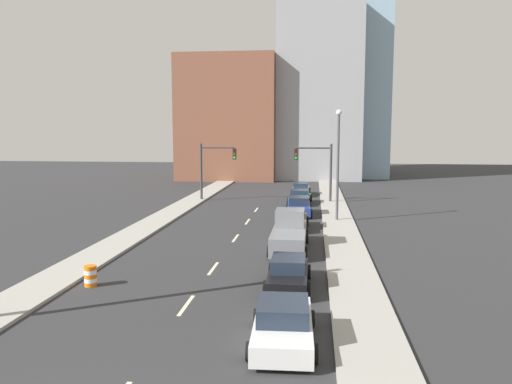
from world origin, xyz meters
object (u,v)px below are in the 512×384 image
traffic_barrel (91,276)px  pickup_truck_gray (289,234)px  sedan_brown (294,220)px  traffic_signal_left (211,164)px  street_lamp (338,157)px  sedan_silver (301,189)px  sedan_blue (299,207)px  sedan_white (283,324)px  sedan_black (288,273)px  traffic_signal_right (320,165)px  sedan_teal (300,197)px

traffic_barrel → pickup_truck_gray: (8.60, 8.23, 0.44)m
traffic_barrel → sedan_brown: size_ratio=0.22×
traffic_barrel → traffic_signal_left: bearing=90.4°
street_lamp → sedan_brown: street_lamp is taller
sedan_silver → sedan_blue: bearing=-89.0°
traffic_barrel → sedan_blue: (8.81, 20.53, 0.23)m
street_lamp → sedan_white: 23.47m
street_lamp → sedan_blue: street_lamp is taller
traffic_signal_left → sedan_white: 34.67m
traffic_barrel → sedan_silver: size_ratio=0.21×
traffic_signal_left → sedan_brown: bearing=-56.9°
sedan_black → sedan_silver: 32.71m
street_lamp → sedan_blue: (-3.04, 2.71, -4.28)m
traffic_signal_right → sedan_white: (-1.55, -33.27, -3.06)m
sedan_white → sedan_black: (-0.13, 6.01, -0.01)m
pickup_truck_gray → sedan_silver: (0.03, 25.41, -0.28)m
traffic_barrel → pickup_truck_gray: pickup_truck_gray is taller
traffic_barrel → street_lamp: (11.84, 17.82, 4.51)m
sedan_white → sedan_brown: 19.68m
street_lamp → traffic_signal_right: bearing=96.8°
sedan_white → sedan_teal: 32.16m
traffic_signal_right → traffic_barrel: traffic_signal_right is taller
sedan_black → sedan_silver: sedan_black is taller
traffic_signal_left → sedan_black: 28.91m
pickup_truck_gray → sedan_blue: 12.30m
sedan_black → sedan_blue: 19.60m
sedan_white → sedan_silver: bearing=88.6°
sedan_white → sedan_blue: sedan_blue is taller
traffic_barrel → sedan_white: bearing=-29.3°
traffic_signal_right → sedan_teal: traffic_signal_right is taller
traffic_signal_left → sedan_teal: traffic_signal_left is taller
sedan_teal → traffic_signal_left: bearing=175.9°
sedan_brown → sedan_blue: (0.17, 5.93, 0.05)m
street_lamp → sedan_teal: size_ratio=1.90×
traffic_signal_right → sedan_blue: (-1.80, -7.66, -3.00)m
traffic_signal_left → sedan_white: size_ratio=1.24×
street_lamp → sedan_teal: street_lamp is taller
traffic_signal_left → pickup_truck_gray: 21.99m
street_lamp → sedan_white: (-2.79, -22.90, -4.34)m
traffic_signal_right → sedan_brown: (-1.97, -13.59, -3.05)m
traffic_barrel → sedan_black: 8.98m
pickup_truck_gray → traffic_signal_right: bearing=84.5°
sedan_black → sedan_blue: size_ratio=0.93×
pickup_truck_gray → traffic_barrel: bearing=-136.0°
street_lamp → pickup_truck_gray: size_ratio=1.41×
pickup_truck_gray → sedan_silver: size_ratio=1.34×
sedan_brown → sedan_silver: 19.05m
sedan_blue → sedan_white: bearing=-91.5°
sedan_white → sedan_blue: bearing=88.5°
sedan_black → sedan_blue: sedan_blue is taller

